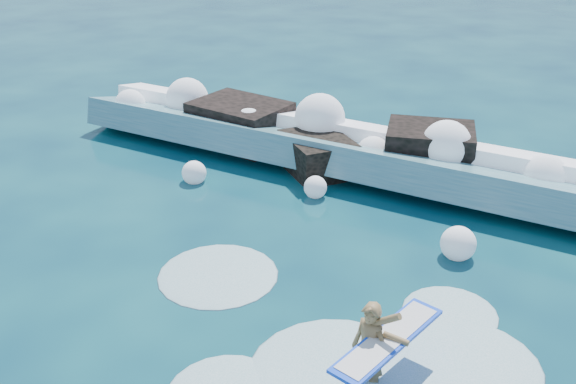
% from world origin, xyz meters
% --- Properties ---
extents(ground, '(200.00, 200.00, 0.00)m').
position_xyz_m(ground, '(0.00, 0.00, 0.00)').
color(ground, '#082C41').
rests_on(ground, ground).
extents(breaking_wave, '(16.36, 2.62, 1.41)m').
position_xyz_m(breaking_wave, '(0.82, 6.34, 0.49)').
color(breaking_wave, teal).
rests_on(breaking_wave, ground).
extents(rock_cluster, '(8.48, 3.62, 1.57)m').
position_xyz_m(rock_cluster, '(-0.07, 6.55, 0.50)').
color(rock_cluster, black).
rests_on(rock_cluster, ground).
extents(surfer_with_board, '(1.15, 2.90, 1.70)m').
position_xyz_m(surfer_with_board, '(4.76, -1.17, 0.63)').
color(surfer_with_board, olive).
rests_on(surfer_with_board, ground).
extents(wave_spray, '(14.76, 4.70, 1.90)m').
position_xyz_m(wave_spray, '(0.58, 6.28, 0.89)').
color(wave_spray, white).
rests_on(wave_spray, ground).
extents(surf_foam, '(8.56, 5.56, 0.15)m').
position_xyz_m(surf_foam, '(4.09, -0.75, 0.00)').
color(surf_foam, silver).
rests_on(surf_foam, ground).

